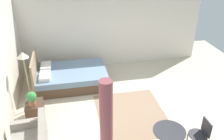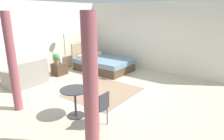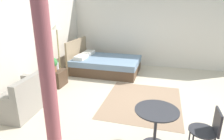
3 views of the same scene
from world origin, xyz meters
TOP-DOWN VIEW (x-y plane):
  - ground_plane at (0.00, 0.00)m, footprint 8.59×9.61m
  - wall_back at (0.00, 3.31)m, footprint 8.59×0.12m
  - wall_right at (2.79, 0.00)m, footprint 0.12×6.61m
  - area_rug at (-0.37, 0.13)m, footprint 2.12×1.82m
  - bed at (1.53, 1.69)m, footprint 1.58×2.27m
  - couch at (-1.43, 2.63)m, footprint 1.36×0.86m
  - nightstand at (-0.01, 2.67)m, footprint 0.51×0.43m
  - potted_plant at (-0.11, 2.69)m, footprint 0.26×0.26m
  - vase at (0.11, 2.72)m, footprint 0.13×0.13m
  - floor_lamp at (0.44, 2.81)m, footprint 0.30×0.30m
  - balcony_table at (-1.91, -0.25)m, footprint 0.69×0.69m
  - cafe_chair_near_window at (-1.90, -1.02)m, footprint 0.41×0.41m
  - curtain_left at (-2.54, -1.36)m, footprint 0.26×0.26m
  - curtain_right at (-2.54, 1.20)m, footprint 0.21×0.21m

SIDE VIEW (x-z plane):
  - ground_plane at x=0.00m, z-range -0.02..0.00m
  - area_rug at x=-0.37m, z-range 0.00..0.01m
  - nightstand at x=-0.01m, z-range 0.00..0.46m
  - bed at x=1.53m, z-range -0.27..0.84m
  - couch at x=-1.43m, z-range -0.13..0.71m
  - balcony_table at x=-1.91m, z-range 0.14..0.83m
  - cafe_chair_near_window at x=-1.90m, z-range 0.09..0.89m
  - vase at x=0.11m, z-range 0.46..0.66m
  - potted_plant at x=-0.11m, z-range 0.49..0.90m
  - curtain_left at x=-2.54m, z-range 0.00..2.44m
  - curtain_right at x=-2.54m, z-range 0.00..2.44m
  - floor_lamp at x=0.44m, z-range 0.50..2.23m
  - wall_back at x=0.00m, z-range 0.00..2.81m
  - wall_right at x=2.79m, z-range 0.00..2.81m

